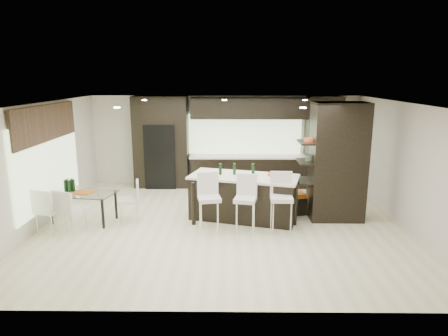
{
  "coord_description": "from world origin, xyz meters",
  "views": [
    {
      "loc": [
        0.1,
        -8.55,
        3.25
      ],
      "look_at": [
        0.0,
        0.6,
        1.15
      ],
      "focal_mm": 32.0,
      "sensor_mm": 36.0,
      "label": 1
    }
  ],
  "objects_px": {
    "kitchen_island": "(244,197)",
    "floor_vase": "(321,189)",
    "chair_near": "(71,213)",
    "chair_far": "(50,213)",
    "stool_mid": "(245,210)",
    "bench": "(277,204)",
    "stool_right": "(281,209)",
    "dining_table": "(84,207)",
    "stool_left": "(209,209)",
    "chair_end": "(129,203)"
  },
  "relations": [
    {
      "from": "stool_left",
      "to": "stool_right",
      "type": "height_order",
      "value": "stool_right"
    },
    {
      "from": "stool_right",
      "to": "dining_table",
      "type": "height_order",
      "value": "stool_right"
    },
    {
      "from": "dining_table",
      "to": "chair_end",
      "type": "bearing_deg",
      "value": 10.24
    },
    {
      "from": "stool_left",
      "to": "stool_mid",
      "type": "relative_size",
      "value": 1.03
    },
    {
      "from": "kitchen_island",
      "to": "chair_far",
      "type": "height_order",
      "value": "kitchen_island"
    },
    {
      "from": "kitchen_island",
      "to": "stool_mid",
      "type": "bearing_deg",
      "value": -74.45
    },
    {
      "from": "chair_near",
      "to": "dining_table",
      "type": "bearing_deg",
      "value": 111.25
    },
    {
      "from": "kitchen_island",
      "to": "chair_near",
      "type": "xyz_separation_m",
      "value": [
        -3.65,
        -0.99,
        -0.06
      ]
    },
    {
      "from": "dining_table",
      "to": "chair_far",
      "type": "xyz_separation_m",
      "value": [
        -0.44,
        -0.73,
        0.12
      ]
    },
    {
      "from": "kitchen_island",
      "to": "stool_left",
      "type": "height_order",
      "value": "kitchen_island"
    },
    {
      "from": "dining_table",
      "to": "chair_near",
      "type": "relative_size",
      "value": 1.56
    },
    {
      "from": "stool_mid",
      "to": "floor_vase",
      "type": "xyz_separation_m",
      "value": [
        1.84,
        1.11,
        0.13
      ]
    },
    {
      "from": "floor_vase",
      "to": "chair_near",
      "type": "relative_size",
      "value": 1.4
    },
    {
      "from": "bench",
      "to": "chair_near",
      "type": "distance_m",
      "value": 4.64
    },
    {
      "from": "floor_vase",
      "to": "chair_near",
      "type": "height_order",
      "value": "floor_vase"
    },
    {
      "from": "bench",
      "to": "chair_end",
      "type": "bearing_deg",
      "value": 174.29
    },
    {
      "from": "chair_near",
      "to": "chair_far",
      "type": "height_order",
      "value": "chair_far"
    },
    {
      "from": "stool_mid",
      "to": "chair_near",
      "type": "xyz_separation_m",
      "value": [
        -3.65,
        -0.13,
        -0.05
      ]
    },
    {
      "from": "bench",
      "to": "chair_far",
      "type": "relative_size",
      "value": 1.48
    },
    {
      "from": "chair_end",
      "to": "chair_far",
      "type": "bearing_deg",
      "value": 102.76
    },
    {
      "from": "floor_vase",
      "to": "dining_table",
      "type": "relative_size",
      "value": 0.89
    },
    {
      "from": "chair_far",
      "to": "chair_near",
      "type": "bearing_deg",
      "value": 19.53
    },
    {
      "from": "stool_left",
      "to": "dining_table",
      "type": "height_order",
      "value": "stool_left"
    },
    {
      "from": "chair_far",
      "to": "kitchen_island",
      "type": "bearing_deg",
      "value": 32.58
    },
    {
      "from": "stool_right",
      "to": "chair_near",
      "type": "relative_size",
      "value": 1.15
    },
    {
      "from": "bench",
      "to": "chair_near",
      "type": "relative_size",
      "value": 1.5
    },
    {
      "from": "kitchen_island",
      "to": "stool_right",
      "type": "bearing_deg",
      "value": -33.05
    },
    {
      "from": "stool_right",
      "to": "stool_mid",
      "type": "bearing_deg",
      "value": -178.33
    },
    {
      "from": "kitchen_island",
      "to": "floor_vase",
      "type": "relative_size",
      "value": 1.95
    },
    {
      "from": "chair_near",
      "to": "chair_end",
      "type": "relative_size",
      "value": 1.04
    },
    {
      "from": "floor_vase",
      "to": "chair_far",
      "type": "xyz_separation_m",
      "value": [
        -5.93,
        -1.25,
        -0.17
      ]
    },
    {
      "from": "stool_mid",
      "to": "dining_table",
      "type": "relative_size",
      "value": 0.7
    },
    {
      "from": "bench",
      "to": "floor_vase",
      "type": "distance_m",
      "value": 1.1
    },
    {
      "from": "stool_right",
      "to": "kitchen_island",
      "type": "bearing_deg",
      "value": 133.79
    },
    {
      "from": "stool_left",
      "to": "bench",
      "type": "bearing_deg",
      "value": 24.87
    },
    {
      "from": "dining_table",
      "to": "chair_near",
      "type": "distance_m",
      "value": 0.73
    },
    {
      "from": "dining_table",
      "to": "chair_near",
      "type": "xyz_separation_m",
      "value": [
        0.0,
        -0.72,
        0.11
      ]
    },
    {
      "from": "kitchen_island",
      "to": "chair_near",
      "type": "height_order",
      "value": "kitchen_island"
    },
    {
      "from": "stool_left",
      "to": "chair_end",
      "type": "distance_m",
      "value": 1.96
    },
    {
      "from": "stool_left",
      "to": "stool_mid",
      "type": "height_order",
      "value": "stool_left"
    },
    {
      "from": "floor_vase",
      "to": "chair_end",
      "type": "bearing_deg",
      "value": -173.38
    },
    {
      "from": "kitchen_island",
      "to": "stool_right",
      "type": "distance_m",
      "value": 1.15
    },
    {
      "from": "stool_left",
      "to": "stool_mid",
      "type": "bearing_deg",
      "value": -10.63
    },
    {
      "from": "chair_near",
      "to": "stool_mid",
      "type": "bearing_deg",
      "value": 23.34
    },
    {
      "from": "bench",
      "to": "dining_table",
      "type": "relative_size",
      "value": 0.96
    },
    {
      "from": "floor_vase",
      "to": "chair_far",
      "type": "distance_m",
      "value": 6.07
    },
    {
      "from": "kitchen_island",
      "to": "dining_table",
      "type": "relative_size",
      "value": 1.75
    },
    {
      "from": "kitchen_island",
      "to": "stool_left",
      "type": "distance_m",
      "value": 1.15
    },
    {
      "from": "chair_end",
      "to": "stool_right",
      "type": "bearing_deg",
      "value": -113.66
    },
    {
      "from": "stool_right",
      "to": "bench",
      "type": "xyz_separation_m",
      "value": [
        0.05,
        1.14,
        -0.26
      ]
    }
  ]
}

